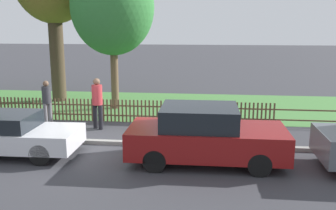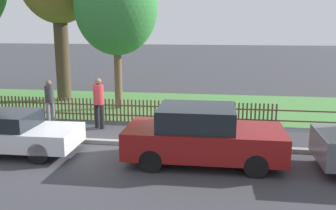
# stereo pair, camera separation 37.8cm
# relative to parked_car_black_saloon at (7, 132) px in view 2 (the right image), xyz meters

# --- Properties ---
(ground_plane) EXTENTS (120.00, 120.00, 0.00)m
(ground_plane) POSITION_rel_parked_car_black_saloon_xyz_m (2.19, 1.12, -0.62)
(ground_plane) COLOR #38383D
(kerb_stone) EXTENTS (37.34, 0.20, 0.12)m
(kerb_stone) POSITION_rel_parked_car_black_saloon_xyz_m (2.19, 1.22, -0.56)
(kerb_stone) COLOR gray
(kerb_stone) RESTS_ON ground
(grass_strip) EXTENTS (37.34, 6.20, 0.01)m
(grass_strip) POSITION_rel_parked_car_black_saloon_xyz_m (2.19, 7.05, -0.61)
(grass_strip) COLOR #477F3D
(grass_strip) RESTS_ON ground
(park_fence) EXTENTS (37.34, 0.05, 0.87)m
(park_fence) POSITION_rel_parked_car_black_saloon_xyz_m (2.19, 3.96, -0.18)
(park_fence) COLOR brown
(park_fence) RESTS_ON ground
(parked_car_black_saloon) EXTENTS (4.01, 1.72, 1.20)m
(parked_car_black_saloon) POSITION_rel_parked_car_black_saloon_xyz_m (0.00, 0.00, 0.00)
(parked_car_black_saloon) COLOR silver
(parked_car_black_saloon) RESTS_ON ground
(parked_car_navy_estate) EXTENTS (4.18, 1.91, 1.54)m
(parked_car_navy_estate) POSITION_rel_parked_car_black_saloon_xyz_m (5.59, 0.01, 0.15)
(parked_car_navy_estate) COLOR maroon
(parked_car_navy_estate) RESTS_ON ground
(covered_motorcycle) EXTENTS (1.96, 0.76, 0.95)m
(covered_motorcycle) POSITION_rel_parked_car_black_saloon_xyz_m (5.65, 2.57, -0.02)
(covered_motorcycle) COLOR black
(covered_motorcycle) RESTS_ON ground
(tree_mid_park) EXTENTS (3.52, 3.52, 6.39)m
(tree_mid_park) POSITION_rel_parked_car_black_saloon_xyz_m (1.54, 6.27, 3.73)
(tree_mid_park) COLOR brown
(tree_mid_park) RESTS_ON ground
(pedestrian_near_fence) EXTENTS (0.43, 0.43, 1.63)m
(pedestrian_near_fence) POSITION_rel_parked_car_black_saloon_xyz_m (-0.31, 3.39, 0.30)
(pedestrian_near_fence) COLOR slate
(pedestrian_near_fence) RESTS_ON ground
(pedestrian_by_lamp) EXTENTS (0.50, 0.50, 1.82)m
(pedestrian_by_lamp) POSITION_rel_parked_car_black_saloon_xyz_m (1.77, 2.90, 0.41)
(pedestrian_by_lamp) COLOR black
(pedestrian_by_lamp) RESTS_ON ground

